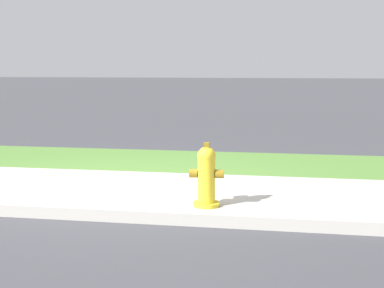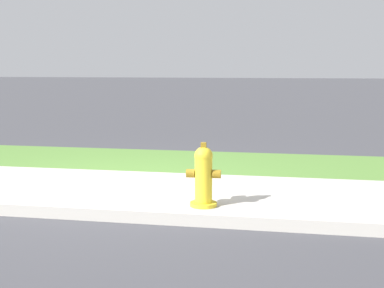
{
  "view_description": "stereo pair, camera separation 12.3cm",
  "coord_description": "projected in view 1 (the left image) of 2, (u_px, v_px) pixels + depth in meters",
  "views": [
    {
      "loc": [
        1.97,
        -5.98,
        1.48
      ],
      "look_at": [
        0.71,
        1.25,
        0.4
      ],
      "focal_mm": 50.0,
      "sensor_mm": 36.0,
      "label": 1
    },
    {
      "loc": [
        2.09,
        -5.96,
        1.48
      ],
      "look_at": [
        0.71,
        1.25,
        0.4
      ],
      "focal_mm": 50.0,
      "sensor_mm": 36.0,
      "label": 2
    }
  ],
  "objects": [
    {
      "name": "grass_verge",
      "position": [
        157.0,
        160.0,
        8.43
      ],
      "size": [
        18.0,
        1.97,
        0.01
      ],
      "primitive_type": "cube",
      "color": "#568438",
      "rests_on": "ground"
    },
    {
      "name": "ground_plane",
      "position": [
        116.0,
        191.0,
        6.38
      ],
      "size": [
        120.0,
        120.0,
        0.0
      ],
      "primitive_type": "plane",
      "color": "#424247"
    },
    {
      "name": "street_curb",
      "position": [
        78.0,
        212.0,
        5.21
      ],
      "size": [
        18.0,
        0.16,
        0.12
      ],
      "primitive_type": "cube",
      "color": "#BCB7AD",
      "rests_on": "ground"
    },
    {
      "name": "sidewalk_pavement",
      "position": [
        116.0,
        190.0,
        6.38
      ],
      "size": [
        18.0,
        2.22,
        0.01
      ],
      "primitive_type": "cube",
      "color": "#BCB7AD",
      "rests_on": "ground"
    },
    {
      "name": "fire_hydrant_across_street",
      "position": [
        207.0,
        176.0,
        5.6
      ],
      "size": [
        0.37,
        0.34,
        0.69
      ],
      "rotation": [
        0.0,
        0.0,
        0.06
      ],
      "color": "yellow",
      "rests_on": "ground"
    }
  ]
}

